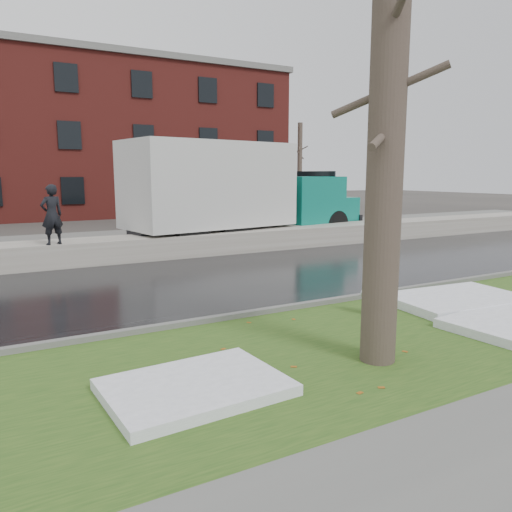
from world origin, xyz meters
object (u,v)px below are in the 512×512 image
tree (386,137)px  box_truck (237,192)px  worker (52,215)px  fire_hydrant (370,294)px

tree → box_truck: size_ratio=0.54×
tree → worker: size_ratio=3.70×
fire_hydrant → box_truck: box_truck is taller
fire_hydrant → box_truck: (2.21, 10.02, 1.62)m
fire_hydrant → tree: (-1.59, -1.92, 2.82)m
fire_hydrant → tree: 3.76m
box_truck → worker: size_ratio=6.87×
fire_hydrant → box_truck: 10.39m
box_truck → tree: bearing=-116.7°
worker → box_truck: bearing=178.0°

